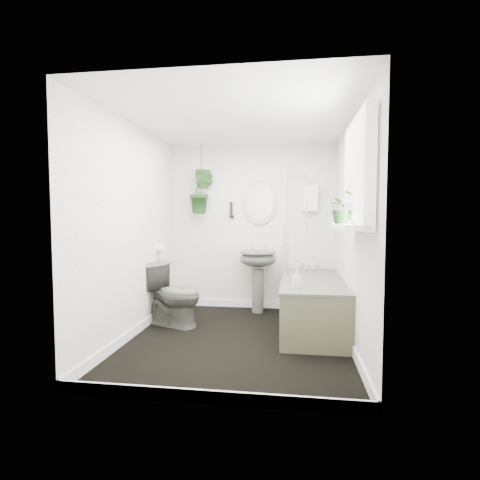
# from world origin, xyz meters

# --- Properties ---
(floor) EXTENTS (2.30, 2.80, 0.02)m
(floor) POSITION_xyz_m (0.00, 0.00, -0.01)
(floor) COLOR black
(floor) RESTS_ON ground
(ceiling) EXTENTS (2.30, 2.80, 0.02)m
(ceiling) POSITION_xyz_m (0.00, 0.00, 2.31)
(ceiling) COLOR white
(ceiling) RESTS_ON ground
(wall_back) EXTENTS (2.30, 0.02, 2.30)m
(wall_back) POSITION_xyz_m (0.00, 1.41, 1.15)
(wall_back) COLOR white
(wall_back) RESTS_ON ground
(wall_front) EXTENTS (2.30, 0.02, 2.30)m
(wall_front) POSITION_xyz_m (0.00, -1.41, 1.15)
(wall_front) COLOR white
(wall_front) RESTS_ON ground
(wall_left) EXTENTS (0.02, 2.80, 2.30)m
(wall_left) POSITION_xyz_m (-1.16, 0.00, 1.15)
(wall_left) COLOR white
(wall_left) RESTS_ON ground
(wall_right) EXTENTS (0.02, 2.80, 2.30)m
(wall_right) POSITION_xyz_m (1.16, 0.00, 1.15)
(wall_right) COLOR white
(wall_right) RESTS_ON ground
(skirting) EXTENTS (2.30, 2.80, 0.10)m
(skirting) POSITION_xyz_m (0.00, 0.00, 0.05)
(skirting) COLOR white
(skirting) RESTS_ON floor
(bathtub) EXTENTS (0.72, 1.72, 0.58)m
(bathtub) POSITION_xyz_m (0.80, 0.50, 0.29)
(bathtub) COLOR #46483F
(bathtub) RESTS_ON floor
(bath_screen) EXTENTS (0.04, 0.72, 1.40)m
(bath_screen) POSITION_xyz_m (0.47, 0.99, 1.28)
(bath_screen) COLOR silver
(bath_screen) RESTS_ON bathtub
(shower_box) EXTENTS (0.20, 0.10, 0.35)m
(shower_box) POSITION_xyz_m (0.80, 1.34, 1.55)
(shower_box) COLOR white
(shower_box) RESTS_ON wall_back
(oval_mirror) EXTENTS (0.46, 0.03, 0.62)m
(oval_mirror) POSITION_xyz_m (0.10, 1.37, 1.50)
(oval_mirror) COLOR #B7B2A1
(oval_mirror) RESTS_ON wall_back
(wall_sconce) EXTENTS (0.04, 0.04, 0.22)m
(wall_sconce) POSITION_xyz_m (-0.30, 1.36, 1.40)
(wall_sconce) COLOR black
(wall_sconce) RESTS_ON wall_back
(toilet_roll_holder) EXTENTS (0.11, 0.11, 0.11)m
(toilet_roll_holder) POSITION_xyz_m (-1.10, 0.70, 0.90)
(toilet_roll_holder) COLOR white
(toilet_roll_holder) RESTS_ON wall_left
(window_recess) EXTENTS (0.08, 1.00, 0.90)m
(window_recess) POSITION_xyz_m (1.09, -0.70, 1.65)
(window_recess) COLOR white
(window_recess) RESTS_ON wall_right
(window_sill) EXTENTS (0.18, 1.00, 0.04)m
(window_sill) POSITION_xyz_m (1.02, -0.70, 1.23)
(window_sill) COLOR white
(window_sill) RESTS_ON wall_right
(window_blinds) EXTENTS (0.01, 0.86, 0.76)m
(window_blinds) POSITION_xyz_m (1.04, -0.70, 1.65)
(window_blinds) COLOR white
(window_blinds) RESTS_ON wall_right
(toilet) EXTENTS (0.84, 0.66, 0.75)m
(toilet) POSITION_xyz_m (-0.85, 0.41, 0.37)
(toilet) COLOR #46483F
(toilet) RESTS_ON floor
(pedestal_sink) EXTENTS (0.54, 0.47, 0.84)m
(pedestal_sink) POSITION_xyz_m (0.10, 1.14, 0.42)
(pedestal_sink) COLOR #46483F
(pedestal_sink) RESTS_ON floor
(sill_plant) EXTENTS (0.29, 0.27, 0.26)m
(sill_plant) POSITION_xyz_m (0.97, -0.70, 1.38)
(sill_plant) COLOR black
(sill_plant) RESTS_ON window_sill
(hanging_plant) EXTENTS (0.36, 0.30, 0.61)m
(hanging_plant) POSITION_xyz_m (-0.70, 1.25, 1.65)
(hanging_plant) COLOR black
(hanging_plant) RESTS_ON ceiling
(soap_bottle) EXTENTS (0.10, 0.10, 0.18)m
(soap_bottle) POSITION_xyz_m (0.62, -0.05, 0.67)
(soap_bottle) COLOR black
(soap_bottle) RESTS_ON bathtub
(hanging_pot) EXTENTS (0.16, 0.16, 0.12)m
(hanging_pot) POSITION_xyz_m (-0.70, 1.25, 1.89)
(hanging_pot) COLOR #382C1C
(hanging_pot) RESTS_ON ceiling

